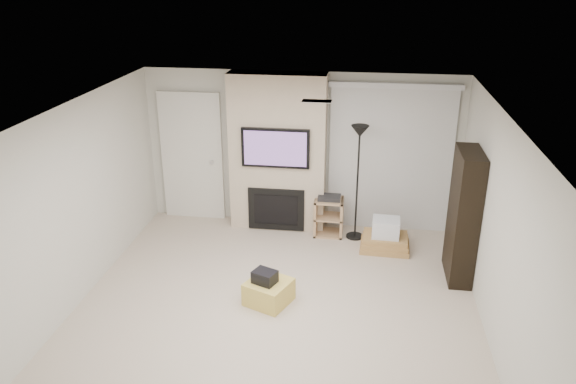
# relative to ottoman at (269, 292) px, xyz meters

# --- Properties ---
(floor) EXTENTS (5.00, 5.50, 0.00)m
(floor) POSITION_rel_ottoman_xyz_m (0.12, -0.27, -0.15)
(floor) COLOR beige
(floor) RESTS_ON ground
(ceiling) EXTENTS (5.00, 5.50, 0.00)m
(ceiling) POSITION_rel_ottoman_xyz_m (0.12, -0.27, 2.35)
(ceiling) COLOR white
(ceiling) RESTS_ON wall_back
(wall_back) EXTENTS (5.00, 0.00, 2.50)m
(wall_back) POSITION_rel_ottoman_xyz_m (0.12, 2.48, 1.10)
(wall_back) COLOR beige
(wall_back) RESTS_ON ground
(wall_left) EXTENTS (0.00, 5.50, 2.50)m
(wall_left) POSITION_rel_ottoman_xyz_m (-2.38, -0.27, 1.10)
(wall_left) COLOR beige
(wall_left) RESTS_ON ground
(wall_right) EXTENTS (0.00, 5.50, 2.50)m
(wall_right) POSITION_rel_ottoman_xyz_m (2.62, -0.27, 1.10)
(wall_right) COLOR beige
(wall_right) RESTS_ON ground
(hvac_vent) EXTENTS (0.35, 0.18, 0.01)m
(hvac_vent) POSITION_rel_ottoman_xyz_m (0.52, 0.53, 2.35)
(hvac_vent) COLOR silver
(hvac_vent) RESTS_ON ceiling
(ottoman) EXTENTS (0.66, 0.66, 0.30)m
(ottoman) POSITION_rel_ottoman_xyz_m (0.00, 0.00, 0.00)
(ottoman) COLOR #D8BB53
(ottoman) RESTS_ON floor
(black_bag) EXTENTS (0.34, 0.31, 0.16)m
(black_bag) POSITION_rel_ottoman_xyz_m (-0.04, -0.02, 0.23)
(black_bag) COLOR black
(black_bag) RESTS_ON ottoman
(fireplace_wall) EXTENTS (1.50, 0.47, 2.50)m
(fireplace_wall) POSITION_rel_ottoman_xyz_m (-0.23, 2.27, 1.09)
(fireplace_wall) COLOR #C7B299
(fireplace_wall) RESTS_ON floor
(entry_door) EXTENTS (1.02, 0.11, 2.14)m
(entry_door) POSITION_rel_ottoman_xyz_m (-1.68, 2.44, 0.90)
(entry_door) COLOR silver
(entry_door) RESTS_ON floor
(vertical_blinds) EXTENTS (1.98, 0.10, 2.37)m
(vertical_blinds) POSITION_rel_ottoman_xyz_m (1.52, 2.42, 1.12)
(vertical_blinds) COLOR silver
(vertical_blinds) RESTS_ON floor
(floor_lamp) EXTENTS (0.27, 0.27, 1.81)m
(floor_lamp) POSITION_rel_ottoman_xyz_m (1.03, 2.00, 1.28)
(floor_lamp) COLOR black
(floor_lamp) RESTS_ON floor
(av_stand) EXTENTS (0.45, 0.38, 0.66)m
(av_stand) POSITION_rel_ottoman_xyz_m (0.61, 2.05, 0.20)
(av_stand) COLOR tan
(av_stand) RESTS_ON floor
(box_stack) EXTENTS (0.75, 0.58, 0.49)m
(box_stack) POSITION_rel_ottoman_xyz_m (1.49, 1.67, 0.03)
(box_stack) COLOR #B4864B
(box_stack) RESTS_ON floor
(bookshelf) EXTENTS (0.30, 0.80, 1.80)m
(bookshelf) POSITION_rel_ottoman_xyz_m (2.46, 1.02, 0.75)
(bookshelf) COLOR black
(bookshelf) RESTS_ON floor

